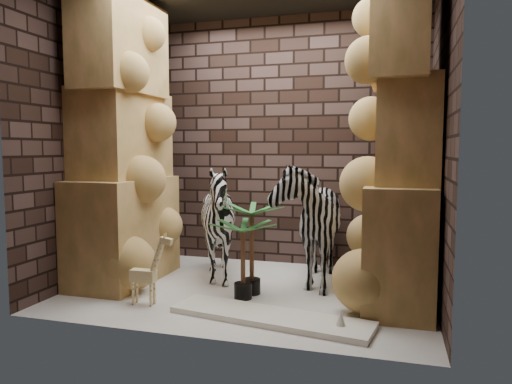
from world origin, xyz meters
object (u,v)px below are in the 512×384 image
(palm_front, at_px, (252,249))
(surfboard, at_px, (270,317))
(palm_back, at_px, (243,260))
(zebra_left, at_px, (219,229))
(zebra_right, at_px, (308,211))
(giraffe_toy, at_px, (143,268))

(palm_front, distance_m, surfboard, 0.85)
(palm_back, bearing_deg, surfboard, -50.97)
(zebra_left, bearing_deg, palm_front, -14.59)
(zebra_right, bearing_deg, giraffe_toy, -144.88)
(zebra_right, distance_m, giraffe_toy, 1.80)
(surfboard, bearing_deg, zebra_left, 139.19)
(zebra_left, height_order, giraffe_toy, zebra_left)
(palm_back, bearing_deg, zebra_right, 57.64)
(palm_front, xyz_separation_m, surfboard, (0.35, -0.64, -0.42))
(giraffe_toy, xyz_separation_m, surfboard, (1.20, -0.06, -0.32))
(zebra_right, bearing_deg, palm_back, -129.38)
(zebra_right, xyz_separation_m, zebra_left, (-0.91, -0.27, -0.19))
(giraffe_toy, height_order, surfboard, giraffe_toy)
(palm_front, bearing_deg, zebra_right, 53.04)
(zebra_right, height_order, palm_back, zebra_right)
(giraffe_toy, distance_m, palm_back, 0.92)
(zebra_left, distance_m, giraffe_toy, 1.01)
(surfboard, bearing_deg, palm_back, 138.24)
(giraffe_toy, bearing_deg, zebra_right, 41.08)
(zebra_right, distance_m, surfboard, 1.44)
(zebra_right, distance_m, zebra_left, 0.97)
(giraffe_toy, xyz_separation_m, palm_front, (0.85, 0.58, 0.11))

